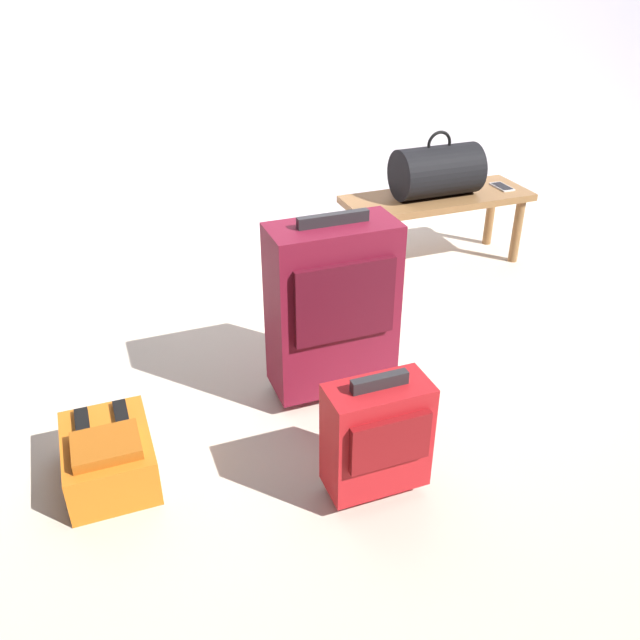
{
  "coord_description": "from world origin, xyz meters",
  "views": [
    {
      "loc": [
        -0.98,
        -2.07,
        1.58
      ],
      "look_at": [
        -0.16,
        0.07,
        0.25
      ],
      "focal_mm": 37.29,
      "sensor_mm": 36.0,
      "label": 1
    }
  ],
  "objects_px": {
    "duffel_bag_black": "(437,171)",
    "cell_phone": "(502,187)",
    "suitcase_upright_burgundy": "(333,307)",
    "backpack_orange": "(109,456)",
    "bench": "(437,206)",
    "suitcase_small_red": "(377,436)"
  },
  "relations": [
    {
      "from": "bench",
      "to": "cell_phone",
      "type": "distance_m",
      "value": 0.39
    },
    {
      "from": "bench",
      "to": "duffel_bag_black",
      "type": "xyz_separation_m",
      "value": [
        -0.02,
        0.0,
        0.19
      ]
    },
    {
      "from": "suitcase_upright_burgundy",
      "to": "duffel_bag_black",
      "type": "bearing_deg",
      "value": 43.96
    },
    {
      "from": "cell_phone",
      "to": "duffel_bag_black",
      "type": "bearing_deg",
      "value": 177.48
    },
    {
      "from": "suitcase_upright_burgundy",
      "to": "suitcase_small_red",
      "type": "height_order",
      "value": "suitcase_upright_burgundy"
    },
    {
      "from": "cell_phone",
      "to": "backpack_orange",
      "type": "bearing_deg",
      "value": -153.91
    },
    {
      "from": "duffel_bag_black",
      "to": "backpack_orange",
      "type": "xyz_separation_m",
      "value": [
        -1.81,
        -1.1,
        -0.43
      ]
    },
    {
      "from": "duffel_bag_black",
      "to": "backpack_orange",
      "type": "bearing_deg",
      "value": -148.67
    },
    {
      "from": "bench",
      "to": "duffel_bag_black",
      "type": "distance_m",
      "value": 0.19
    },
    {
      "from": "bench",
      "to": "backpack_orange",
      "type": "xyz_separation_m",
      "value": [
        -1.83,
        -1.1,
        -0.24
      ]
    },
    {
      "from": "duffel_bag_black",
      "to": "suitcase_small_red",
      "type": "height_order",
      "value": "duffel_bag_black"
    },
    {
      "from": "bench",
      "to": "suitcase_upright_burgundy",
      "type": "relative_size",
      "value": 1.34
    },
    {
      "from": "duffel_bag_black",
      "to": "cell_phone",
      "type": "bearing_deg",
      "value": -2.52
    },
    {
      "from": "duffel_bag_black",
      "to": "suitcase_upright_burgundy",
      "type": "relative_size",
      "value": 0.59
    },
    {
      "from": "bench",
      "to": "duffel_bag_black",
      "type": "height_order",
      "value": "duffel_bag_black"
    },
    {
      "from": "bench",
      "to": "suitcase_upright_burgundy",
      "type": "bearing_deg",
      "value": -136.61
    },
    {
      "from": "bench",
      "to": "suitcase_small_red",
      "type": "distance_m",
      "value": 1.81
    },
    {
      "from": "suitcase_upright_burgundy",
      "to": "backpack_orange",
      "type": "height_order",
      "value": "suitcase_upright_burgundy"
    },
    {
      "from": "duffel_bag_black",
      "to": "suitcase_small_red",
      "type": "xyz_separation_m",
      "value": [
        -1.02,
        -1.48,
        -0.29
      ]
    },
    {
      "from": "cell_phone",
      "to": "backpack_orange",
      "type": "relative_size",
      "value": 0.38
    },
    {
      "from": "duffel_bag_black",
      "to": "backpack_orange",
      "type": "distance_m",
      "value": 2.16
    },
    {
      "from": "backpack_orange",
      "to": "duffel_bag_black",
      "type": "bearing_deg",
      "value": 31.33
    }
  ]
}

